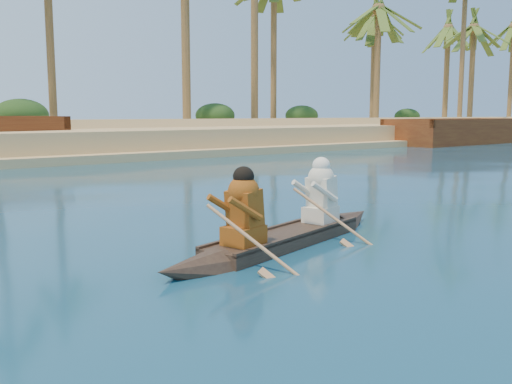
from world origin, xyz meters
TOP-DOWN VIEW (x-y plane):
  - palm_grove at (0.00, 35.00)m, footprint 110.00×14.00m
  - shrub_cluster at (0.00, 31.50)m, footprint 100.00×6.00m
  - canoe at (-4.84, 6.25)m, footprint 5.56×2.15m
  - barge_right at (24.91, 22.30)m, footprint 12.18×4.28m

SIDE VIEW (x-z plane):
  - canoe at x=-4.84m, z-range -0.47..1.06m
  - barge_right at x=24.91m, z-range -0.30..1.71m
  - shrub_cluster at x=0.00m, z-range 0.00..2.40m
  - palm_grove at x=0.00m, z-range 0.00..16.00m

